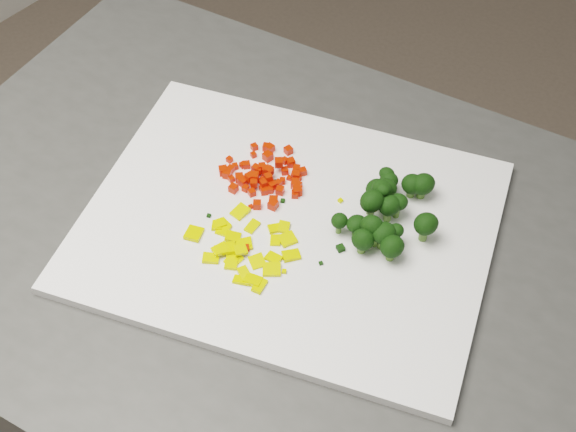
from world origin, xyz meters
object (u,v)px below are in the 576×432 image
Objects in this scene: counter_block at (282,421)px; cutting_board at (288,225)px; carrot_pile at (263,169)px; broccoli_pile at (389,207)px; pepper_pile at (242,242)px.

cutting_board is (-0.00, 0.02, 0.46)m from counter_block.
broccoli_pile is at bearing 12.19° from carrot_pile.
broccoli_pile reaches higher than cutting_board.
counter_block is at bearing -38.11° from carrot_pile.
cutting_board is 3.88× the size of pepper_pile.
carrot_pile is 0.10m from pepper_pile.
broccoli_pile is at bearing 50.81° from pepper_pile.
counter_block is 0.46m from cutting_board.
broccoli_pile is (0.10, 0.12, 0.02)m from pepper_pile.
cutting_board is 4.50× the size of carrot_pile.
cutting_board is at bearing -142.02° from broccoli_pile.
cutting_board is 0.07m from carrot_pile.
broccoli_pile reaches higher than carrot_pile.
counter_block is 0.48m from carrot_pile.
carrot_pile reaches higher than counter_block.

